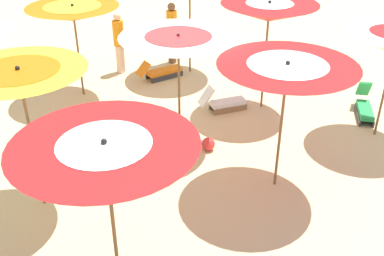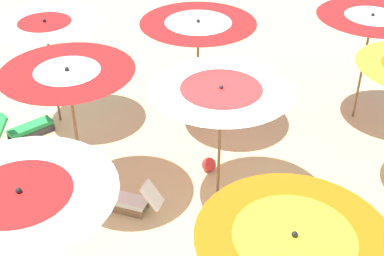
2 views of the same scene
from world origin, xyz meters
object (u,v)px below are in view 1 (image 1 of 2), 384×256
beach_umbrella_6 (106,156)px  lounger_1 (365,107)px  lounger_2 (224,102)px  lounger_0 (161,72)px  beachgoer_1 (119,42)px  beach_umbrella_1 (269,12)px  beach_ball (208,144)px  beach_umbrella_4 (178,45)px  beachgoer_0 (172,32)px  beach_umbrella_3 (287,73)px  beach_umbrella_7 (20,81)px  beach_umbrella_5 (73,13)px

beach_umbrella_6 → lounger_1: 7.29m
lounger_2 → lounger_0: bearing=109.9°
beachgoer_1 → beach_umbrella_1: bearing=53.2°
beach_umbrella_1 → beach_ball: (0.45, -2.30, -2.15)m
lounger_0 → lounger_1: size_ratio=1.12×
beach_umbrella_4 → beachgoer_0: (-3.26, 2.75, -1.13)m
beach_umbrella_1 → beachgoer_0: 3.86m
beach_umbrella_3 → lounger_1: size_ratio=2.00×
beach_umbrella_6 → beachgoer_1: size_ratio=1.43×
beach_umbrella_3 → beach_umbrella_6: (-0.04, -3.44, -0.01)m
beach_ball → beach_umbrella_3: bearing=1.5°
lounger_0 → beachgoer_1: beachgoer_1 is taller
lounger_0 → beachgoer_0: (-0.65, 0.99, 0.72)m
beach_umbrella_4 → lounger_0: size_ratio=1.72×
beach_umbrella_7 → beach_ball: (0.79, 3.23, -2.15)m
beach_umbrella_5 → lounger_1: (5.50, 4.01, -1.86)m
beach_umbrella_5 → lounger_0: 2.86m
beach_umbrella_1 → beach_umbrella_3: 3.08m
beachgoer_0 → beach_umbrella_1: bearing=-125.1°
beach_umbrella_3 → beach_umbrella_4: beach_umbrella_3 is taller
beach_umbrella_7 → beachgoer_0: beach_umbrella_7 is taller
lounger_2 → beachgoer_0: (-3.10, 1.17, 0.71)m
beach_umbrella_7 → beach_ball: beach_umbrella_7 is taller
beach_ball → beach_umbrella_5: bearing=-174.6°
beach_umbrella_1 → beach_ball: beach_umbrella_1 is taller
beach_umbrella_5 → beach_ball: (4.01, 0.38, -1.93)m
lounger_0 → beachgoer_1: size_ratio=0.79×
beach_umbrella_5 → lounger_1: size_ratio=1.93×
beach_umbrella_4 → beach_ball: 2.07m
beach_umbrella_3 → lounger_2: bearing=150.4°
lounger_0 → beachgoer_0: bearing=44.3°
beach_ball → lounger_1: bearing=67.7°
beach_umbrella_7 → beach_umbrella_6: bearing=-4.1°
beach_umbrella_5 → lounger_2: 4.05m
beach_ball → beach_umbrella_1: bearing=101.1°
lounger_0 → beachgoer_0: beachgoer_0 is taller
beach_umbrella_6 → lounger_0: bearing=134.4°
beach_umbrella_1 → beachgoer_1: bearing=-164.5°
beach_ball → lounger_0: bearing=153.5°
beach_umbrella_7 → lounger_1: (2.28, 6.86, -2.07)m
lounger_0 → lounger_2: (2.45, -0.18, 0.02)m
lounger_2 → beach_umbrella_6: bearing=-128.5°
beach_umbrella_1 → beach_umbrella_6: 6.06m
beach_umbrella_5 → beach_ball: beach_umbrella_5 is taller
beach_umbrella_4 → beach_umbrella_7: bearing=-90.2°
beach_umbrella_5 → lounger_2: (3.07, 1.89, -1.86)m
beach_umbrella_7 → beachgoer_1: bearing=130.1°
beach_umbrella_4 → beach_umbrella_6: beach_umbrella_6 is taller
beach_umbrella_4 → lounger_1: bearing=58.5°
beach_umbrella_7 → lounger_0: (-2.60, 4.92, -2.09)m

